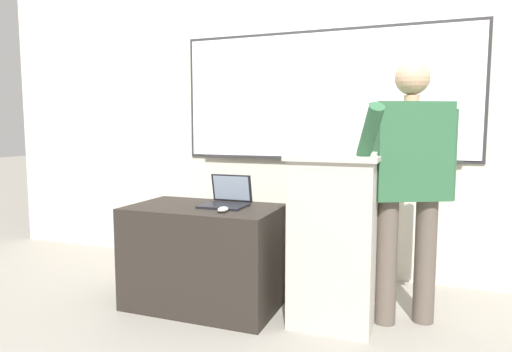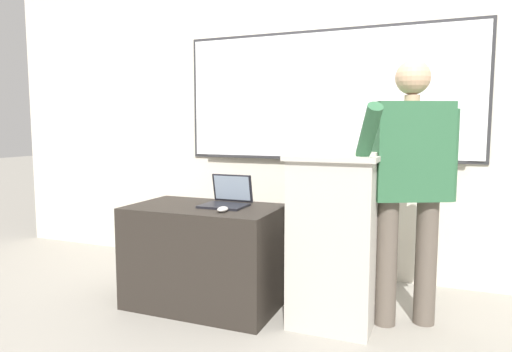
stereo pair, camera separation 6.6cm
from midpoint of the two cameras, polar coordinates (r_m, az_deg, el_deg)
The scene contains 8 objects.
ground_plane at distance 2.78m, azimuth 1.37°, elevation -19.94°, with size 30.00×30.00×0.00m, color gray.
back_wall at distance 3.85m, azimuth 8.97°, elevation 9.70°, with size 6.40×0.17×2.93m.
lectern_podium at distance 2.90m, azimuth 10.48°, elevation -7.75°, with size 0.54×0.53×1.06m.
side_desk at distance 3.18m, azimuth -5.81°, elevation -9.89°, with size 1.01×0.61×0.69m.
person_presenter at distance 2.90m, azimuth 19.23°, elevation 0.16°, with size 0.62×0.68×1.61m.
laptop at distance 3.10m, azimuth -2.96°, elevation -2.75°, with size 0.30×0.28×0.21m.
wireless_keyboard at distance 2.75m, azimuth 10.84°, elevation 2.79°, with size 0.45×0.13×0.02m.
computer_mouse_by_laptop at distance 2.88m, azimuth -3.53°, elevation -4.18°, with size 0.06×0.10×0.03m.
Camera 2 is at (0.91, -2.32, 1.22)m, focal length 32.00 mm.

